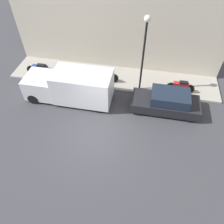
{
  "coord_description": "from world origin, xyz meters",
  "views": [
    {
      "loc": [
        -7.06,
        -2.3,
        9.6
      ],
      "look_at": [
        1.38,
        -0.68,
        0.6
      ],
      "focal_mm": 35.0,
      "sensor_mm": 36.0,
      "label": 1
    }
  ],
  "objects_px": {
    "streetlamp": "(145,43)",
    "parked_car": "(167,102)",
    "motorcycle_black": "(104,76)",
    "motorcycle_red": "(181,86)",
    "delivery_van": "(70,86)",
    "motorcycle_blue": "(41,69)"
  },
  "relations": [
    {
      "from": "streetlamp",
      "to": "parked_car",
      "type": "bearing_deg",
      "value": -131.85
    },
    {
      "from": "motorcycle_black",
      "to": "motorcycle_red",
      "type": "relative_size",
      "value": 1.1
    },
    {
      "from": "motorcycle_black",
      "to": "streetlamp",
      "type": "height_order",
      "value": "streetlamp"
    },
    {
      "from": "parked_car",
      "to": "delivery_van",
      "type": "height_order",
      "value": "delivery_van"
    },
    {
      "from": "parked_car",
      "to": "delivery_van",
      "type": "xyz_separation_m",
      "value": [
        -0.12,
        5.9,
        0.39
      ]
    },
    {
      "from": "motorcycle_blue",
      "to": "streetlamp",
      "type": "height_order",
      "value": "streetlamp"
    },
    {
      "from": "motorcycle_black",
      "to": "motorcycle_red",
      "type": "bearing_deg",
      "value": -91.8
    },
    {
      "from": "motorcycle_red",
      "to": "streetlamp",
      "type": "height_order",
      "value": "streetlamp"
    },
    {
      "from": "delivery_van",
      "to": "motorcycle_blue",
      "type": "xyz_separation_m",
      "value": [
        1.88,
        2.86,
        -0.45
      ]
    },
    {
      "from": "motorcycle_red",
      "to": "parked_car",
      "type": "bearing_deg",
      "value": 153.17
    },
    {
      "from": "delivery_van",
      "to": "motorcycle_black",
      "type": "bearing_deg",
      "value": -39.7
    },
    {
      "from": "parked_car",
      "to": "motorcycle_red",
      "type": "relative_size",
      "value": 2.23
    },
    {
      "from": "delivery_van",
      "to": "motorcycle_red",
      "type": "distance_m",
      "value": 7.06
    },
    {
      "from": "motorcycle_black",
      "to": "delivery_van",
      "type": "bearing_deg",
      "value": 140.3
    },
    {
      "from": "parked_car",
      "to": "delivery_van",
      "type": "distance_m",
      "value": 5.91
    },
    {
      "from": "delivery_van",
      "to": "motorcycle_black",
      "type": "height_order",
      "value": "delivery_van"
    },
    {
      "from": "delivery_van",
      "to": "parked_car",
      "type": "bearing_deg",
      "value": -88.84
    },
    {
      "from": "delivery_van",
      "to": "streetlamp",
      "type": "xyz_separation_m",
      "value": [
        1.68,
        -4.16,
        2.37
      ]
    },
    {
      "from": "delivery_van",
      "to": "motorcycle_blue",
      "type": "bearing_deg",
      "value": 56.65
    },
    {
      "from": "motorcycle_red",
      "to": "streetlamp",
      "type": "distance_m",
      "value": 3.89
    },
    {
      "from": "delivery_van",
      "to": "streetlamp",
      "type": "height_order",
      "value": "streetlamp"
    },
    {
      "from": "motorcycle_blue",
      "to": "streetlamp",
      "type": "xyz_separation_m",
      "value": [
        -0.21,
        -7.02,
        2.82
      ]
    }
  ]
}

